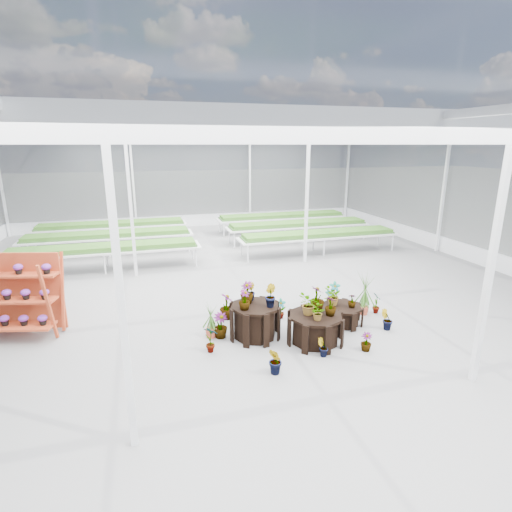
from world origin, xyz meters
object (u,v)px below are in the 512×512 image
object	(u,v)px
shelf_rack	(18,297)
bird_table	(33,289)
plinth_low	(341,315)
plinth_mid	(315,328)
plinth_tall	(255,321)

from	to	relation	value
shelf_rack	bird_table	bearing A→B (deg)	92.76
plinth_low	bird_table	world-z (taller)	bird_table
plinth_low	bird_table	distance (m)	7.44
plinth_mid	plinth_low	size ratio (longest dim) A/B	1.21
plinth_tall	plinth_mid	distance (m)	1.34
plinth_tall	plinth_mid	size ratio (longest dim) A/B	0.92
plinth_mid	plinth_low	xyz separation A→B (m)	(1.00, 0.70, -0.09)
plinth_low	bird_table	size ratio (longest dim) A/B	0.59
plinth_tall	bird_table	bearing A→B (deg)	155.71
bird_table	plinth_low	bearing A→B (deg)	-29.13
plinth_mid	shelf_rack	distance (m)	6.62
plinth_tall	bird_table	world-z (taller)	bird_table
shelf_rack	bird_table	world-z (taller)	shelf_rack
plinth_tall	plinth_low	size ratio (longest dim) A/B	1.11
plinth_tall	shelf_rack	world-z (taller)	shelf_rack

